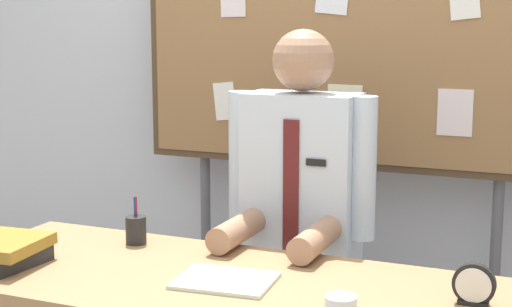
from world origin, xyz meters
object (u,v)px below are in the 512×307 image
object	(u,v)px
book_stack	(6,251)
pen_holder	(136,230)
bulletin_board	(341,54)
open_notebook	(225,280)
person	(300,247)
desk_clock	(474,286)

from	to	relation	value
book_stack	pen_holder	xyz separation A→B (m)	(0.24, 0.36, 0.00)
bulletin_board	book_stack	xyz separation A→B (m)	(-0.71, -1.19, -0.57)
book_stack	open_notebook	bearing A→B (deg)	9.91
person	pen_holder	bearing A→B (deg)	-141.46
open_notebook	bulletin_board	bearing A→B (deg)	89.34
bulletin_board	open_notebook	size ratio (longest dim) A/B	6.72
book_stack	open_notebook	xyz separation A→B (m)	(0.69, 0.12, -0.04)
bulletin_board	open_notebook	world-z (taller)	bulletin_board
open_notebook	desk_clock	distance (m)	0.70
desk_clock	pen_holder	world-z (taller)	pen_holder
desk_clock	pen_holder	distance (m)	1.15
pen_holder	open_notebook	bearing A→B (deg)	-28.40
desk_clock	open_notebook	bearing A→B (deg)	-171.98
book_stack	desk_clock	bearing A→B (deg)	8.97
open_notebook	person	bearing A→B (deg)	88.84
pen_holder	bulletin_board	bearing A→B (deg)	60.86
bulletin_board	pen_holder	world-z (taller)	bulletin_board
person	open_notebook	distance (m)	0.62
person	book_stack	size ratio (longest dim) A/B	5.63
person	open_notebook	world-z (taller)	person
pen_holder	person	bearing A→B (deg)	38.54
bulletin_board	pen_holder	distance (m)	1.11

